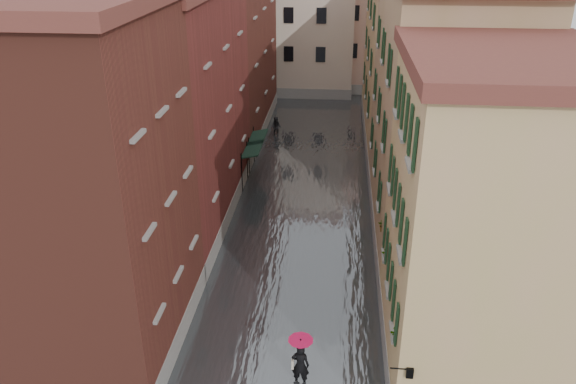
% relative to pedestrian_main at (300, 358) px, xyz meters
% --- Properties ---
extents(ground, '(120.00, 120.00, 0.00)m').
position_rel_pedestrian_main_xyz_m(ground, '(-0.85, 3.74, -1.22)').
color(ground, '#515153').
rests_on(ground, ground).
extents(floodwater, '(10.00, 60.00, 0.20)m').
position_rel_pedestrian_main_xyz_m(floodwater, '(-0.85, 16.74, -1.12)').
color(floodwater, '#464A4E').
rests_on(floodwater, ground).
extents(building_left_near, '(6.00, 8.00, 13.00)m').
position_rel_pedestrian_main_xyz_m(building_left_near, '(-7.85, 1.74, 5.28)').
color(building_left_near, brown).
rests_on(building_left_near, ground).
extents(building_left_mid, '(6.00, 14.00, 12.50)m').
position_rel_pedestrian_main_xyz_m(building_left_mid, '(-7.85, 12.74, 5.03)').
color(building_left_mid, maroon).
rests_on(building_left_mid, ground).
extents(building_left_far, '(6.00, 16.00, 14.00)m').
position_rel_pedestrian_main_xyz_m(building_left_far, '(-7.85, 27.74, 5.78)').
color(building_left_far, brown).
rests_on(building_left_far, ground).
extents(building_right_near, '(6.00, 8.00, 11.50)m').
position_rel_pedestrian_main_xyz_m(building_right_near, '(6.15, 1.74, 4.53)').
color(building_right_near, tan).
rests_on(building_right_near, ground).
extents(building_right_mid, '(6.00, 14.00, 13.00)m').
position_rel_pedestrian_main_xyz_m(building_right_mid, '(6.15, 12.74, 5.28)').
color(building_right_mid, '#A48063').
rests_on(building_right_mid, ground).
extents(building_right_far, '(6.00, 16.00, 11.50)m').
position_rel_pedestrian_main_xyz_m(building_right_far, '(6.15, 27.74, 4.53)').
color(building_right_far, tan).
rests_on(building_right_far, ground).
extents(building_end_cream, '(12.00, 9.00, 13.00)m').
position_rel_pedestrian_main_xyz_m(building_end_cream, '(-3.85, 41.74, 5.28)').
color(building_end_cream, beige).
rests_on(building_end_cream, ground).
extents(building_end_pink, '(10.00, 9.00, 12.00)m').
position_rel_pedestrian_main_xyz_m(building_end_pink, '(5.15, 43.74, 4.78)').
color(building_end_pink, tan).
rests_on(building_end_pink, ground).
extents(awning_near, '(1.09, 2.91, 2.80)m').
position_rel_pedestrian_main_xyz_m(awning_near, '(-4.34, 17.29, 1.24)').
color(awning_near, black).
rests_on(awning_near, ground).
extents(awning_far, '(1.09, 3.01, 2.80)m').
position_rel_pedestrian_main_xyz_m(awning_far, '(-4.34, 19.43, 1.25)').
color(awning_far, black).
rests_on(awning_far, ground).
extents(wall_lantern, '(0.71, 0.22, 0.35)m').
position_rel_pedestrian_main_xyz_m(wall_lantern, '(3.48, -2.26, 1.79)').
color(wall_lantern, black).
rests_on(wall_lantern, ground).
extents(window_planters, '(0.59, 8.33, 0.84)m').
position_rel_pedestrian_main_xyz_m(window_planters, '(3.27, 3.32, 2.29)').
color(window_planters, brown).
rests_on(window_planters, ground).
extents(pedestrian_main, '(0.92, 0.92, 2.06)m').
position_rel_pedestrian_main_xyz_m(pedestrian_main, '(0.00, 0.00, 0.00)').
color(pedestrian_main, black).
rests_on(pedestrian_main, ground).
extents(pedestrian_far, '(0.88, 0.74, 1.63)m').
position_rel_pedestrian_main_xyz_m(pedestrian_far, '(-3.87, 26.78, -0.41)').
color(pedestrian_far, black).
rests_on(pedestrian_far, ground).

